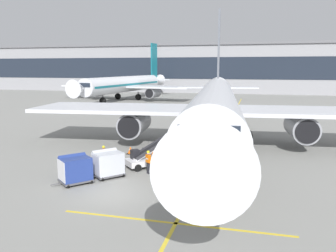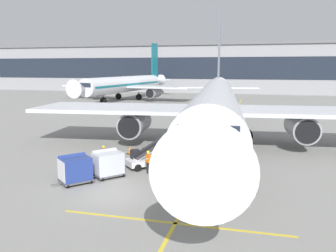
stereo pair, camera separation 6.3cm
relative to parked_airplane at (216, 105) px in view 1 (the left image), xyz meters
name	(u,v)px [view 1 (the left image)]	position (x,y,z in m)	size (l,w,h in m)	color
ground_plane	(112,195)	(-4.46, -15.57, -4.04)	(600.00, 600.00, 0.00)	gray
parked_airplane	(216,105)	(0.00, 0.00, 0.00)	(37.06, 47.28, 15.98)	silver
belt_loader	(151,156)	(-4.00, -8.98, -3.16)	(4.70, 4.49, 3.13)	silver
baggage_cart_lead	(108,163)	(-6.20, -12.23, -3.04)	(2.52, 2.59, 1.91)	#515156
baggage_cart_second	(75,169)	(-7.75, -14.08, -3.04)	(2.52, 2.59, 1.91)	#515156
ground_crew_by_loader	(115,160)	(-6.01, -11.27, -3.04)	(0.26, 0.57, 1.74)	black
ground_crew_by_carts	(104,155)	(-7.47, -10.10, -3.04)	(0.32, 0.56, 1.74)	#333847
ground_crew_marshaller	(148,160)	(-3.60, -10.84, -3.04)	(0.46, 0.43, 1.74)	black
safety_cone_engine_keepout	(154,151)	(-4.73, -5.52, -3.69)	(0.64, 0.64, 0.72)	black
safety_cone_wingtip	(130,150)	(-6.97, -5.55, -3.71)	(0.60, 0.60, 0.69)	black
safety_cone_nose_mark	(159,146)	(-4.85, -3.47, -3.70)	(0.62, 0.62, 0.71)	black
apron_guidance_line_lead_in	(216,147)	(0.23, -0.83, -4.04)	(0.20, 110.00, 0.01)	yellow
apron_guidance_line_stop_bar	(173,223)	(0.08, -18.45, -4.04)	(12.00, 0.20, 0.01)	yellow
terminal_building	(194,68)	(-16.28, 79.47, 3.39)	(139.65, 18.60, 14.97)	#939399
distant_airplane	(126,84)	(-26.38, 43.86, -0.33)	(32.91, 42.19, 14.30)	silver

